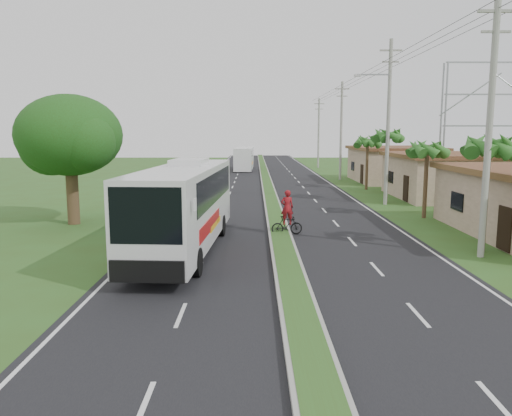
{
  "coord_description": "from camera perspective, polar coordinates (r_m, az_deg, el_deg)",
  "views": [
    {
      "loc": [
        -1.32,
        -19.06,
        5.33
      ],
      "look_at": [
        -1.25,
        4.33,
        1.8
      ],
      "focal_mm": 35.0,
      "sensor_mm": 36.0,
      "label": 1
    }
  ],
  "objects": [
    {
      "name": "palm_verge_a",
      "position": [
        24.36,
        25.06,
        6.4
      ],
      "size": [
        2.4,
        2.4,
        5.45
      ],
      "color": "#473321",
      "rests_on": "ground"
    },
    {
      "name": "lane_edge_right",
      "position": [
        40.23,
        11.33,
        0.8
      ],
      "size": [
        0.12,
        160.0,
        0.01
      ],
      "primitive_type": "cube",
      "color": "silver",
      "rests_on": "ground"
    },
    {
      "name": "shade_tree",
      "position": [
        31.01,
        -20.72,
        7.48
      ],
      "size": [
        6.3,
        6.0,
        7.54
      ],
      "color": "#473321",
      "rests_on": "ground"
    },
    {
      "name": "motorcyclist",
      "position": [
        26.23,
        3.56,
        -1.16
      ],
      "size": [
        1.69,
        0.67,
        2.38
      ],
      "rotation": [
        0.0,
        0.0,
        0.13
      ],
      "color": "black",
      "rests_on": "ground"
    },
    {
      "name": "coach_bus_far",
      "position": [
        72.31,
        -1.36,
        5.82
      ],
      "size": [
        2.7,
        11.16,
        3.24
      ],
      "rotation": [
        0.0,
        0.0,
        -0.03
      ],
      "color": "white",
      "rests_on": "ground"
    },
    {
      "name": "utility_pole_b",
      "position": [
        38.34,
        14.84,
        9.69
      ],
      "size": [
        3.2,
        0.28,
        12.0
      ],
      "color": "gray",
      "rests_on": "ground"
    },
    {
      "name": "shop_mid",
      "position": [
        43.96,
        20.26,
        3.52
      ],
      "size": [
        7.6,
        10.6,
        3.67
      ],
      "color": "#A0836C",
      "rests_on": "ground"
    },
    {
      "name": "utility_pole_d",
      "position": [
        77.68,
        7.17,
        8.59
      ],
      "size": [
        1.6,
        0.28,
        10.5
      ],
      "color": "gray",
      "rests_on": "ground"
    },
    {
      "name": "palm_verge_c",
      "position": [
        39.38,
        14.87,
        8.0
      ],
      "size": [
        2.4,
        2.4,
        5.85
      ],
      "color": "#473321",
      "rests_on": "ground"
    },
    {
      "name": "lane_edge_left",
      "position": [
        39.78,
        -7.94,
        0.8
      ],
      "size": [
        0.12,
        160.0,
        0.01
      ],
      "primitive_type": "cube",
      "color": "silver",
      "rests_on": "ground"
    },
    {
      "name": "median_strip",
      "position": [
        39.43,
        1.75,
        0.96
      ],
      "size": [
        1.2,
        160.0,
        0.18
      ],
      "color": "gray",
      "rests_on": "ground"
    },
    {
      "name": "palm_verge_b",
      "position": [
        32.87,
        18.99,
        6.43
      ],
      "size": [
        2.4,
        2.4,
        5.05
      ],
      "color": "#473321",
      "rests_on": "ground"
    },
    {
      "name": "coach_bus_main",
      "position": [
        22.67,
        -8.11,
        0.73
      ],
      "size": [
        3.41,
        12.88,
        4.12
      ],
      "rotation": [
        0.0,
        0.0,
        -0.06
      ],
      "color": "silver",
      "rests_on": "ground"
    },
    {
      "name": "billboard_lattice",
      "position": [
        54.34,
        25.6,
        9.33
      ],
      "size": [
        10.18,
        1.18,
        12.07
      ],
      "color": "gray",
      "rests_on": "ground"
    },
    {
      "name": "utility_pole_a",
      "position": [
        23.24,
        25.13,
        8.63
      ],
      "size": [
        1.6,
        0.28,
        11.0
      ],
      "color": "gray",
      "rests_on": "ground"
    },
    {
      "name": "ground",
      "position": [
        19.83,
        3.68,
        -7.03
      ],
      "size": [
        180.0,
        180.0,
        0.0
      ],
      "primitive_type": "plane",
      "color": "#33501D",
      "rests_on": "ground"
    },
    {
      "name": "utility_pole_c",
      "position": [
        57.9,
        9.71,
        8.81
      ],
      "size": [
        1.6,
        0.28,
        11.0
      ],
      "color": "gray",
      "rests_on": "ground"
    },
    {
      "name": "road_asphalt",
      "position": [
        39.44,
        1.75,
        0.83
      ],
      "size": [
        14.0,
        160.0,
        0.02
      ],
      "primitive_type": "cube",
      "color": "black",
      "rests_on": "ground"
    },
    {
      "name": "shop_far",
      "position": [
        57.25,
        15.4,
        4.88
      ],
      "size": [
        8.6,
        11.6,
        3.82
      ],
      "color": "#A0836C",
      "rests_on": "ground"
    },
    {
      "name": "palm_verge_d",
      "position": [
        48.25,
        12.65,
        7.45
      ],
      "size": [
        2.4,
        2.4,
        5.25
      ],
      "color": "#473321",
      "rests_on": "ground"
    }
  ]
}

